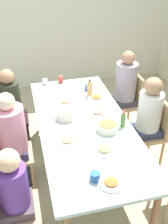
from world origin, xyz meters
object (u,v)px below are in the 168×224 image
at_px(chair_0, 153,129).
at_px(plate_1, 98,113).
at_px(bowl_0, 108,126).
at_px(cup_2, 88,88).
at_px(person_5, 12,134).
at_px(dining_table, 84,128).
at_px(person_3, 12,103).
at_px(chair_3, 7,115).
at_px(chair_4, 8,207).
at_px(person_2, 125,85).
at_px(bottle_0, 123,119).
at_px(chair_2, 129,99).
at_px(plate_0, 65,102).
at_px(person_0, 148,115).
at_px(chair_5, 7,152).
at_px(plate_3, 96,97).
at_px(cup_3, 95,176).
at_px(plate_2, 111,183).
at_px(plate_4, 104,150).
at_px(bowl_1, 66,114).
at_px(cup_1, 45,82).
at_px(bottle_1, 90,88).
at_px(plate_5, 67,140).
at_px(person_4, 16,192).

relative_size(chair_0, plate_1, 4.39).
height_order(bowl_0, cup_2, bowl_0).
relative_size(person_5, bowl_0, 5.05).
height_order(dining_table, person_3, person_3).
distance_m(chair_3, chair_4, 1.56).
xyz_separation_m(person_2, bottle_0, (0.95, -0.40, 0.09)).
distance_m(chair_2, person_2, 0.26).
distance_m(person_2, plate_0, 0.98).
bearing_deg(person_3, person_0, 64.16).
distance_m(chair_5, plate_3, 1.33).
relative_size(chair_4, chair_5, 1.00).
bearing_deg(cup_3, plate_3, 163.37).
distance_m(chair_5, person_5, 0.26).
xyz_separation_m(plate_2, plate_4, (-0.43, 0.08, -0.00)).
bearing_deg(bowl_1, person_3, -135.31).
bearing_deg(plate_0, chair_2, 105.88).
bearing_deg(bowl_1, cup_3, 3.72).
relative_size(chair_4, plate_2, 4.08).
height_order(dining_table, cup_2, cup_2).
distance_m(chair_3, bowl_1, 1.00).
relative_size(plate_1, cup_1, 1.84).
height_order(plate_3, cup_2, cup_2).
relative_size(chair_0, bowl_0, 3.63).
height_order(dining_table, person_2, person_2).
bearing_deg(chair_2, chair_3, -90.00).
relative_size(person_0, plate_0, 6.18).
bearing_deg(cup_3, plate_2, 56.95).
bearing_deg(cup_1, bottle_1, 48.18).
xyz_separation_m(dining_table, chair_3, (-0.78, -0.90, -0.18)).
bearing_deg(chair_0, bowl_0, -74.18).
relative_size(person_5, plate_1, 6.10).
height_order(person_2, plate_5, person_2).
height_order(person_5, cup_2, person_5).
xyz_separation_m(chair_4, bottle_1, (-1.40, 1.13, 0.36)).
distance_m(dining_table, chair_3, 1.20).
xyz_separation_m(bowl_0, cup_3, (0.68, -0.34, -0.01)).
height_order(person_0, plate_0, person_0).
bearing_deg(chair_4, plate_2, 79.25).
distance_m(person_5, cup_3, 1.12).
distance_m(person_5, plate_1, 1.03).
bearing_deg(dining_table, plate_0, -165.51).
xyz_separation_m(chair_5, plate_5, (0.28, 0.65, 0.26)).
relative_size(chair_3, bottle_1, 3.87).
bearing_deg(bowl_0, chair_4, -62.24).
xyz_separation_m(chair_3, person_4, (1.56, 0.09, 0.17)).
relative_size(cup_3, bottle_0, 0.64).
relative_size(dining_table, plate_4, 9.61).
distance_m(person_5, plate_2, 1.25).
relative_size(person_5, bowl_1, 5.48).
bearing_deg(plate_3, person_2, 117.22).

